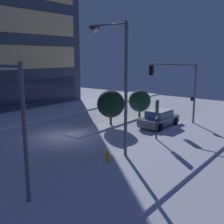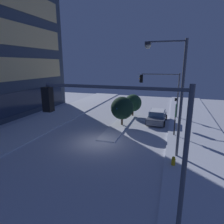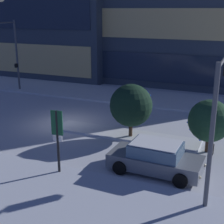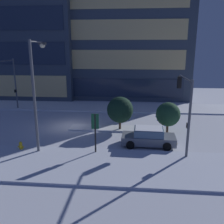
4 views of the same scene
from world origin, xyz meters
TOP-DOWN VIEW (x-y plane):
  - ground at (0.00, 0.00)m, footprint 52.00×52.00m
  - curb_strip_far at (0.00, 8.34)m, footprint 52.00×5.20m
  - median_strip at (4.59, -0.56)m, footprint 9.00×1.80m
  - car_near at (7.56, -4.37)m, footprint 4.46×2.19m
  - traffic_light_corner_near_right at (10.16, -4.57)m, footprint 0.32×4.99m
  - traffic_light_corner_far_left at (-8.79, 4.56)m, footprint 0.32×5.29m
  - parking_info_sign at (3.51, -6.33)m, footprint 0.55×0.12m
  - decorated_tree_median at (5.03, -0.78)m, footprint 2.52×2.50m
  - decorated_tree_left_of_median at (9.50, -1.04)m, footprint 2.29×2.25m

SIDE VIEW (x-z plane):
  - ground at x=0.00m, z-range 0.00..0.00m
  - curb_strip_far at x=0.00m, z-range 0.00..0.14m
  - median_strip at x=4.59m, z-range 0.00..0.14m
  - car_near at x=7.56m, z-range -0.04..1.46m
  - decorated_tree_left_of_median at x=9.50m, z-range 0.32..3.21m
  - parking_info_sign at x=3.51m, z-range 0.44..3.54m
  - decorated_tree_median at x=5.03m, z-range 0.39..3.67m
  - traffic_light_corner_near_right at x=10.16m, z-range 1.11..6.79m
  - traffic_light_corner_far_left at x=-8.79m, z-range 1.23..7.69m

